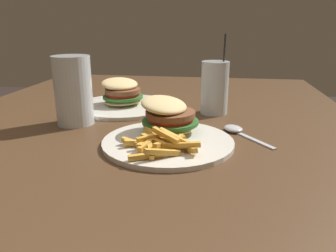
% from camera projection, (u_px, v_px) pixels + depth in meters
% --- Properties ---
extents(dining_table, '(1.51, 1.06, 0.76)m').
position_uv_depth(dining_table, '(141.00, 164.00, 0.77)').
color(dining_table, '#4C331E').
rests_on(dining_table, ground_plane).
extents(meal_plate_near, '(0.26, 0.26, 0.09)m').
position_uv_depth(meal_plate_near, '(168.00, 129.00, 0.67)').
color(meal_plate_near, silver).
rests_on(meal_plate_near, dining_table).
extents(beer_glass, '(0.09, 0.09, 0.16)m').
position_uv_depth(beer_glass, '(74.00, 93.00, 0.77)').
color(beer_glass, silver).
rests_on(beer_glass, dining_table).
extents(juice_glass, '(0.07, 0.07, 0.21)m').
position_uv_depth(juice_glass, '(215.00, 90.00, 0.87)').
color(juice_glass, silver).
rests_on(juice_glass, dining_table).
extents(spoon, '(0.14, 0.11, 0.01)m').
position_uv_depth(spoon, '(236.00, 130.00, 0.73)').
color(spoon, silver).
rests_on(spoon, dining_table).
extents(meal_plate_far, '(0.28, 0.28, 0.09)m').
position_uv_depth(meal_plate_far, '(123.00, 99.00, 0.93)').
color(meal_plate_far, silver).
rests_on(meal_plate_far, dining_table).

